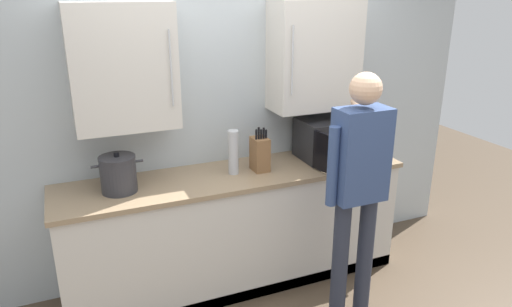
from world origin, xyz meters
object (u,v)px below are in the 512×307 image
object	(u,v)px
microwave_oven	(328,139)
stock_pot	(118,174)
knife_block	(260,154)
thermos_flask	(233,152)
person_figure	(358,180)

from	to	relation	value
microwave_oven	stock_pot	bearing A→B (deg)	-178.72
knife_block	stock_pot	bearing A→B (deg)	179.83
microwave_oven	knife_block	bearing A→B (deg)	-176.26
knife_block	thermos_flask	distance (m)	0.21
stock_pot	knife_block	distance (m)	1.02
microwave_oven	thermos_flask	bearing A→B (deg)	-178.13
microwave_oven	thermos_flask	world-z (taller)	thermos_flask
thermos_flask	person_figure	distance (m)	0.92
microwave_oven	knife_block	world-z (taller)	knife_block
thermos_flask	knife_block	bearing A→B (deg)	-3.69
stock_pot	thermos_flask	xyz separation A→B (m)	(0.81, 0.01, 0.04)
thermos_flask	person_figure	bearing A→B (deg)	-49.74
microwave_oven	knife_block	xyz separation A→B (m)	(-0.60, -0.04, -0.03)
person_figure	stock_pot	bearing A→B (deg)	153.83
stock_pot	thermos_flask	distance (m)	0.81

